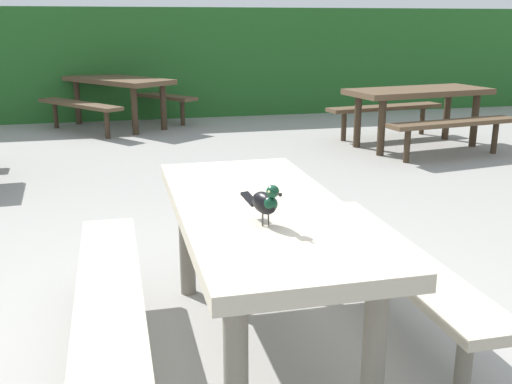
{
  "coord_description": "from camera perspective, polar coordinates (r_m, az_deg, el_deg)",
  "views": [
    {
      "loc": [
        -0.58,
        -2.46,
        1.55
      ],
      "look_at": [
        0.0,
        -0.07,
        0.84
      ],
      "focal_mm": 41.73,
      "sensor_mm": 36.0,
      "label": 1
    }
  ],
  "objects": [
    {
      "name": "picnic_table_foreground",
      "position": [
        2.79,
        0.46,
        -4.8
      ],
      "size": [
        1.68,
        1.8,
        0.74
      ],
      "color": "#B2A893",
      "rests_on": "ground"
    },
    {
      "name": "hedge_wall",
      "position": [
        11.07,
        -10.85,
        12.31
      ],
      "size": [
        28.0,
        2.34,
        1.77
      ],
      "primitive_type": "cube",
      "color": "#235B23",
      "rests_on": "ground"
    },
    {
      "name": "picnic_table_mid_right",
      "position": [
        9.31,
        -13.06,
        9.49
      ],
      "size": [
        2.36,
        2.37,
        0.74
      ],
      "color": "brown",
      "rests_on": "ground"
    },
    {
      "name": "bird_grackle",
      "position": [
        2.41,
        0.97,
        -0.95
      ],
      "size": [
        0.12,
        0.28,
        0.18
      ],
      "color": "black",
      "rests_on": "picnic_table_foreground"
    },
    {
      "name": "ground_plane",
      "position": [
        2.96,
        -0.34,
        -15.47
      ],
      "size": [
        60.0,
        60.0,
        0.0
      ],
      "primitive_type": "plane",
      "color": "gray"
    },
    {
      "name": "picnic_table_mid_left",
      "position": [
        7.85,
        15.23,
        8.19
      ],
      "size": [
        1.95,
        1.92,
        0.74
      ],
      "color": "brown",
      "rests_on": "ground"
    }
  ]
}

